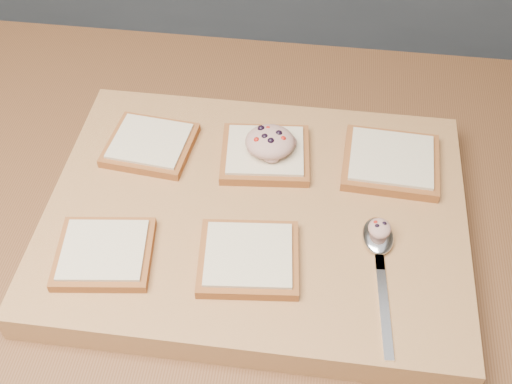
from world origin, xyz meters
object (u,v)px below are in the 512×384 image
tuna_salad_dollop (270,142)px  spoon (379,245)px  cutting_board (256,217)px  bread_far_center (265,154)px

tuna_salad_dollop → spoon: tuna_salad_dollop is taller
cutting_board → spoon: bearing=-16.7°
spoon → bread_far_center: bearing=138.8°
cutting_board → bread_far_center: bearing=89.3°
bread_far_center → tuna_salad_dollop: (0.01, -0.00, 0.02)m
bread_far_center → tuna_salad_dollop: size_ratio=1.93×
cutting_board → tuna_salad_dollop: size_ratio=8.02×
bread_far_center → spoon: bearing=-41.2°
bread_far_center → spoon: 0.20m
cutting_board → tuna_salad_dollop: tuna_salad_dollop is taller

